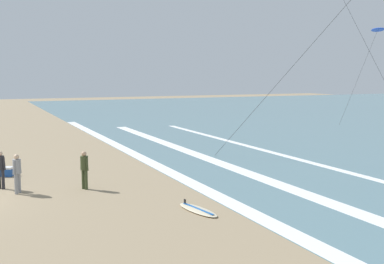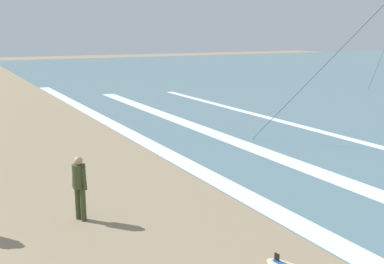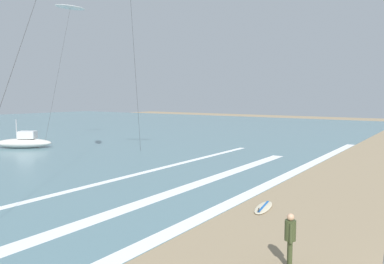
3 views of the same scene
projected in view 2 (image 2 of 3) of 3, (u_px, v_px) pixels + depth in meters
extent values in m
cube|color=white|center=(246.00, 196.00, 12.97)|extent=(58.59, 0.75, 0.01)
cube|color=white|center=(289.00, 161.00, 16.42)|extent=(41.12, 0.86, 0.01)
cylinder|color=#384223|center=(83.00, 205.00, 11.22)|extent=(0.13, 0.13, 0.82)
cylinder|color=#384223|center=(78.00, 203.00, 11.33)|extent=(0.13, 0.13, 0.82)
cylinder|color=#384223|center=(79.00, 176.00, 11.13)|extent=(0.32, 0.32, 0.58)
cylinder|color=#384223|center=(84.00, 179.00, 11.02)|extent=(0.16, 0.14, 0.56)
cylinder|color=#384223|center=(74.00, 176.00, 11.24)|extent=(0.16, 0.14, 0.56)
sphere|color=tan|center=(78.00, 161.00, 11.05)|extent=(0.21, 0.21, 0.21)
cube|color=black|center=(277.00, 257.00, 9.11)|extent=(0.12, 0.04, 0.16)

